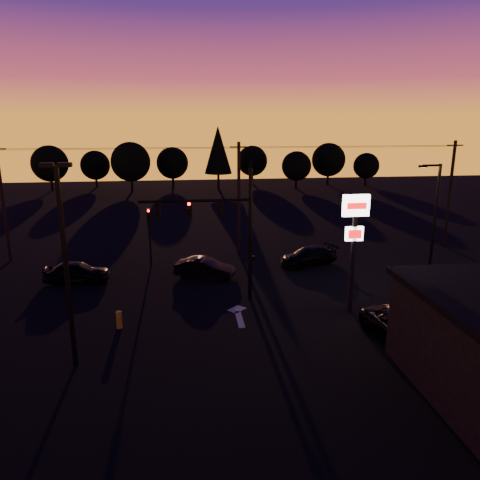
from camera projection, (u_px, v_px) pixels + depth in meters
The scene contains 25 objects.
ground at pixel (233, 328), 25.01m from camera, with size 120.00×120.00×0.00m, color black.
lane_arrow at pixel (238, 314), 26.66m from camera, with size 1.20×3.10×0.01m.
traffic_signal_mast at pixel (224, 221), 27.55m from camera, with size 6.79×0.52×8.58m.
secondary_signal at pixel (149, 228), 34.70m from camera, with size 0.30×0.31×4.35m.
parking_lot_light at pixel (65, 254), 19.89m from camera, with size 1.25×0.30×9.14m.
pylon_sign at pixel (355, 228), 25.99m from camera, with size 1.50×0.28×6.80m.
streetlight at pixel (433, 218), 30.77m from camera, with size 1.55×0.35×8.00m.
utility_pole_0 at pixel (3, 203), 35.38m from camera, with size 1.40×0.26×9.00m.
utility_pole_1 at pixel (239, 198), 37.48m from camera, with size 1.40×0.26×9.00m.
utility_pole_2 at pixel (450, 193), 39.58m from camera, with size 1.40×0.26×9.00m.
power_wires at pixel (239, 147), 36.46m from camera, with size 36.00×1.22×0.07m.
bollard at pixel (119, 320), 24.86m from camera, with size 0.31×0.31×0.94m, color #AA9919.
tree_0 at pixel (50, 164), 69.34m from camera, with size 5.36×5.36×6.74m.
tree_1 at pixel (95, 165), 73.08m from camera, with size 4.54×4.54×5.71m.
tree_2 at pixel (131, 162), 68.75m from camera, with size 5.77×5.78×7.26m.
tree_3 at pixel (172, 163), 73.44m from camera, with size 4.95×4.95×6.22m.
tree_4 at pixel (218, 150), 70.82m from camera, with size 4.18×4.18×9.50m.
tree_5 at pixel (252, 161), 76.88m from camera, with size 4.95×4.95×6.22m.
tree_6 at pixel (296, 166), 71.91m from camera, with size 4.54×4.54×5.71m.
tree_7 at pixel (329, 160), 75.32m from camera, with size 5.36×5.36×6.74m.
tree_8 at pixel (366, 166), 75.31m from camera, with size 4.12×4.12×5.19m.
car_left at pixel (77, 272), 31.62m from camera, with size 1.74×4.32×1.47m, color black.
car_mid at pixel (205, 268), 32.58m from camera, with size 1.46×4.18×1.38m, color black.
car_right at pixel (309, 256), 35.50m from camera, with size 1.86×4.57×1.33m, color black.
suv_parked at pixel (405, 330), 23.13m from camera, with size 2.42×5.25×1.46m, color black.
Camera 1 is at (-2.39, -22.83, 10.99)m, focal length 35.00 mm.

